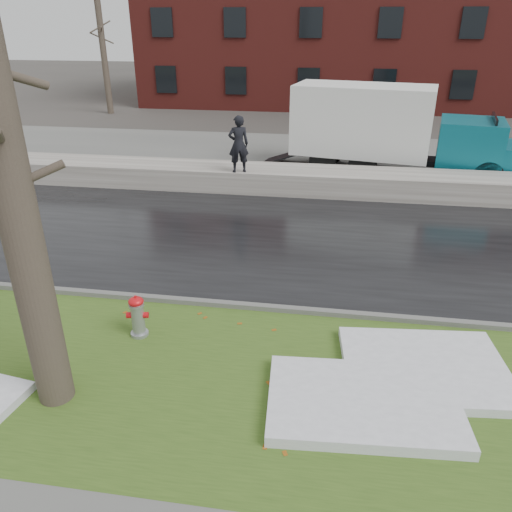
# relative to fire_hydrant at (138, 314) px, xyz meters

# --- Properties ---
(ground) EXTENTS (120.00, 120.00, 0.00)m
(ground) POSITION_rel_fire_hydrant_xyz_m (1.74, 0.21, -0.48)
(ground) COLOR #47423D
(ground) RESTS_ON ground
(verge) EXTENTS (60.00, 4.50, 0.04)m
(verge) POSITION_rel_fire_hydrant_xyz_m (1.74, -1.04, -0.46)
(verge) COLOR #35501A
(verge) RESTS_ON ground
(road) EXTENTS (60.00, 7.00, 0.03)m
(road) POSITION_rel_fire_hydrant_xyz_m (1.74, 4.71, -0.46)
(road) COLOR black
(road) RESTS_ON ground
(parking_lot) EXTENTS (60.00, 9.00, 0.03)m
(parking_lot) POSITION_rel_fire_hydrant_xyz_m (1.74, 13.21, -0.46)
(parking_lot) COLOR slate
(parking_lot) RESTS_ON ground
(curb) EXTENTS (60.00, 0.15, 0.14)m
(curb) POSITION_rel_fire_hydrant_xyz_m (1.74, 1.21, -0.41)
(curb) COLOR slate
(curb) RESTS_ON ground
(snowbank) EXTENTS (60.00, 1.60, 0.75)m
(snowbank) POSITION_rel_fire_hydrant_xyz_m (1.74, 8.91, -0.10)
(snowbank) COLOR beige
(snowbank) RESTS_ON ground
(brick_building) EXTENTS (26.00, 12.00, 10.00)m
(brick_building) POSITION_rel_fire_hydrant_xyz_m (3.74, 30.21, 4.52)
(brick_building) COLOR maroon
(brick_building) RESTS_ON ground
(bg_tree_left) EXTENTS (1.40, 1.62, 6.50)m
(bg_tree_left) POSITION_rel_fire_hydrant_xyz_m (-10.26, 22.21, 2.86)
(bg_tree_left) COLOR brown
(bg_tree_left) RESTS_ON ground
(bg_tree_center) EXTENTS (1.40, 1.62, 6.50)m
(bg_tree_center) POSITION_rel_fire_hydrant_xyz_m (-4.26, 26.21, 2.86)
(bg_tree_center) COLOR brown
(bg_tree_center) RESTS_ON ground
(fire_hydrant) EXTENTS (0.40, 0.36, 0.82)m
(fire_hydrant) POSITION_rel_fire_hydrant_xyz_m (0.00, 0.00, 0.00)
(fire_hydrant) COLOR #96999D
(fire_hydrant) RESTS_ON verge
(tree) EXTENTS (1.23, 1.40, 6.48)m
(tree) POSITION_rel_fire_hydrant_xyz_m (-0.66, -1.75, 2.83)
(tree) COLOR brown
(tree) RESTS_ON verge
(box_truck) EXTENTS (9.48, 3.55, 3.13)m
(box_truck) POSITION_rel_fire_hydrant_xyz_m (5.22, 11.52, 1.18)
(box_truck) COLOR black
(box_truck) RESTS_ON ground
(worker) EXTENTS (0.76, 0.63, 1.80)m
(worker) POSITION_rel_fire_hydrant_xyz_m (0.29, 8.31, 1.17)
(worker) COLOR black
(worker) RESTS_ON snowbank
(snow_patch_near) EXTENTS (2.77, 2.23, 0.16)m
(snow_patch_near) POSITION_rel_fire_hydrant_xyz_m (4.98, -0.30, -0.36)
(snow_patch_near) COLOR white
(snow_patch_near) RESTS_ON verge
(snow_patch_side) EXTENTS (2.92, 1.99, 0.18)m
(snow_patch_side) POSITION_rel_fire_hydrant_xyz_m (3.96, -1.29, -0.35)
(snow_patch_side) COLOR white
(snow_patch_side) RESTS_ON verge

